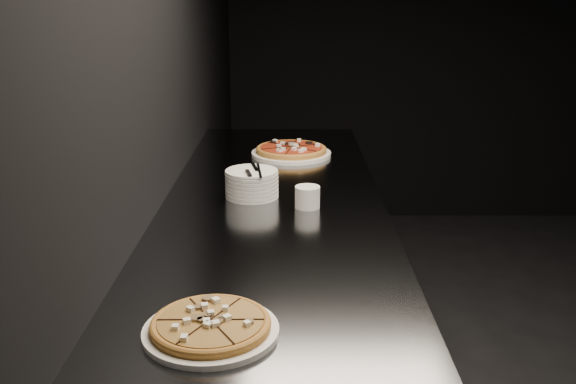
{
  "coord_description": "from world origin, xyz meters",
  "views": [
    {
      "loc": [
        -2.07,
        -2.03,
        1.59
      ],
      "look_at": [
        -2.08,
        0.02,
        0.96
      ],
      "focal_mm": 40.0,
      "sensor_mm": 36.0,
      "label": 1
    }
  ],
  "objects_px": {
    "plate_stack": "(252,183)",
    "pizza_tomato": "(291,151)",
    "pizza_mushroom": "(211,326)",
    "cutlery": "(253,171)",
    "counter": "(274,327)",
    "ramekin": "(307,196)"
  },
  "relations": [
    {
      "from": "counter",
      "to": "cutlery",
      "type": "distance_m",
      "value": 0.56
    },
    {
      "from": "counter",
      "to": "ramekin",
      "type": "distance_m",
      "value": 0.51
    },
    {
      "from": "counter",
      "to": "pizza_tomato",
      "type": "height_order",
      "value": "pizza_tomato"
    },
    {
      "from": "pizza_mushroom",
      "to": "cutlery",
      "type": "height_order",
      "value": "cutlery"
    },
    {
      "from": "counter",
      "to": "pizza_mushroom",
      "type": "distance_m",
      "value": 0.98
    },
    {
      "from": "plate_stack",
      "to": "pizza_tomato",
      "type": "bearing_deg",
      "value": 76.88
    },
    {
      "from": "plate_stack",
      "to": "ramekin",
      "type": "distance_m",
      "value": 0.22
    },
    {
      "from": "counter",
      "to": "pizza_mushroom",
      "type": "xyz_separation_m",
      "value": [
        -0.1,
        -0.85,
        0.48
      ]
    },
    {
      "from": "plate_stack",
      "to": "cutlery",
      "type": "bearing_deg",
      "value": -62.38
    },
    {
      "from": "counter",
      "to": "plate_stack",
      "type": "xyz_separation_m",
      "value": [
        -0.07,
        0.08,
        0.51
      ]
    },
    {
      "from": "plate_stack",
      "to": "pizza_mushroom",
      "type": "bearing_deg",
      "value": -91.82
    },
    {
      "from": "counter",
      "to": "pizza_tomato",
      "type": "bearing_deg",
      "value": 84.76
    },
    {
      "from": "cutlery",
      "to": "pizza_tomato",
      "type": "bearing_deg",
      "value": 65.66
    },
    {
      "from": "pizza_mushroom",
      "to": "pizza_tomato",
      "type": "distance_m",
      "value": 1.52
    },
    {
      "from": "pizza_mushroom",
      "to": "pizza_tomato",
      "type": "relative_size",
      "value": 0.72
    },
    {
      "from": "counter",
      "to": "cutlery",
      "type": "relative_size",
      "value": 12.64
    },
    {
      "from": "pizza_mushroom",
      "to": "cutlery",
      "type": "xyz_separation_m",
      "value": [
        0.04,
        0.92,
        0.08
      ]
    },
    {
      "from": "pizza_tomato",
      "to": "plate_stack",
      "type": "xyz_separation_m",
      "value": [
        -0.14,
        -0.58,
        0.03
      ]
    },
    {
      "from": "counter",
      "to": "cutlery",
      "type": "height_order",
      "value": "cutlery"
    },
    {
      "from": "counter",
      "to": "ramekin",
      "type": "bearing_deg",
      "value": -17.64
    },
    {
      "from": "pizza_mushroom",
      "to": "ramekin",
      "type": "height_order",
      "value": "ramekin"
    },
    {
      "from": "pizza_mushroom",
      "to": "ramekin",
      "type": "xyz_separation_m",
      "value": [
        0.22,
        0.82,
        0.02
      ]
    }
  ]
}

